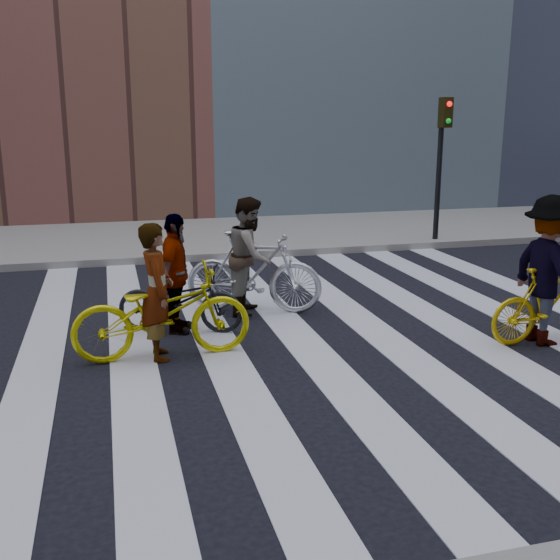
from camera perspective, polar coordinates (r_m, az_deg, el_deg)
name	(u,v)px	position (r m, az deg, el deg)	size (l,w,h in m)	color
ground	(333,330)	(9.16, 4.67, -4.39)	(100.00, 100.00, 0.00)	black
sidewalk_far	(232,235)	(16.20, -4.18, 3.90)	(100.00, 5.00, 0.15)	gray
zebra_crosswalk	(333,330)	(9.15, 4.67, -4.35)	(8.25, 10.00, 0.01)	silver
traffic_signal	(442,146)	(15.39, 13.93, 11.28)	(0.22, 0.42, 3.33)	black
bike_yellow_left	(162,313)	(8.07, -10.24, -2.86)	(0.75, 2.16, 1.13)	#D0CB0B
bike_silver_mid	(254,272)	(9.85, -2.31, 0.71)	(0.58, 2.06, 1.24)	silver
bike_yellow_right	(549,305)	(9.19, 22.38, -2.02)	(0.48, 1.69, 1.02)	gold
bike_dark_rear	(180,300)	(9.06, -8.70, -1.69)	(0.61, 1.74, 0.91)	black
rider_left	(157,292)	(8.00, -10.68, -1.02)	(0.61, 0.40, 1.68)	slate
rider_mid	(250,256)	(9.79, -2.61, 2.14)	(0.85, 0.66, 1.75)	slate
rider_right	(549,271)	(9.06, 22.39, 0.75)	(1.25, 0.72, 1.94)	slate
rider_rear	(175,274)	(8.96, -9.10, 0.53)	(0.96, 0.40, 1.64)	slate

